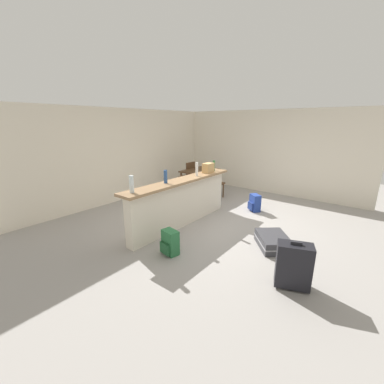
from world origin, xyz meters
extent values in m
cube|color=gray|center=(0.00, 0.00, -0.03)|extent=(13.00, 13.00, 0.05)
cube|color=silver|center=(0.00, 3.05, 1.25)|extent=(6.60, 0.10, 2.50)
cube|color=silver|center=(3.05, 0.30, 1.25)|extent=(0.10, 6.00, 2.50)
cube|color=silver|center=(-0.60, 0.51, 0.48)|extent=(2.80, 0.20, 0.95)
cube|color=#93704C|center=(-0.60, 0.51, 0.98)|extent=(2.96, 0.40, 0.05)
cylinder|color=silver|center=(-1.86, 0.52, 1.15)|extent=(0.08, 0.08, 0.29)
cylinder|color=#284C89|center=(-1.03, 0.55, 1.13)|extent=(0.07, 0.07, 0.25)
cylinder|color=silver|center=(-0.14, 0.47, 1.15)|extent=(0.06, 0.06, 0.30)
cylinder|color=#2D6B38|center=(0.61, 0.53, 1.12)|extent=(0.06, 0.06, 0.25)
cube|color=tan|center=(0.32, 0.50, 1.11)|extent=(0.26, 0.18, 0.22)
cube|color=#4C331E|center=(1.58, 1.65, 0.72)|extent=(1.10, 0.80, 0.04)
cylinder|color=#4C331E|center=(1.09, 1.31, 0.35)|extent=(0.06, 0.06, 0.70)
cylinder|color=#4C331E|center=(2.07, 1.31, 0.35)|extent=(0.06, 0.06, 0.70)
cylinder|color=#4C331E|center=(1.09, 1.99, 0.35)|extent=(0.06, 0.06, 0.70)
cylinder|color=#4C331E|center=(2.07, 1.99, 0.35)|extent=(0.06, 0.06, 0.70)
cube|color=#4C331E|center=(1.49, 1.02, 0.43)|extent=(0.42, 0.42, 0.04)
cube|color=#4C331E|center=(1.48, 1.20, 0.69)|extent=(0.40, 0.06, 0.48)
cylinder|color=#4C331E|center=(1.34, 0.85, 0.21)|extent=(0.04, 0.04, 0.41)
cylinder|color=#4C331E|center=(1.66, 0.87, 0.21)|extent=(0.04, 0.04, 0.41)
cylinder|color=#4C331E|center=(1.33, 1.17, 0.21)|extent=(0.04, 0.04, 0.41)
cylinder|color=#4C331E|center=(1.64, 1.19, 0.21)|extent=(0.04, 0.04, 0.41)
cube|color=#4C331E|center=(1.62, 2.23, 0.43)|extent=(0.41, 0.41, 0.04)
cube|color=#4C331E|center=(1.61, 2.05, 0.69)|extent=(0.40, 0.05, 0.48)
cylinder|color=#4C331E|center=(1.78, 2.39, 0.21)|extent=(0.04, 0.04, 0.41)
cylinder|color=#4C331E|center=(1.46, 2.40, 0.21)|extent=(0.04, 0.04, 0.41)
cylinder|color=#4C331E|center=(1.77, 2.07, 0.21)|extent=(0.04, 0.04, 0.41)
cylinder|color=#4C331E|center=(1.45, 2.08, 0.21)|extent=(0.04, 0.04, 0.41)
cube|color=#38383D|center=(-0.36, -1.39, 0.11)|extent=(0.83, 0.80, 0.22)
cube|color=gray|center=(-0.36, -1.39, 0.11)|extent=(0.85, 0.82, 0.02)
cube|color=#2D2D33|center=(-0.04, -1.12, 0.11)|extent=(0.22, 0.23, 0.02)
cube|color=#233D93|center=(1.17, -0.35, 0.21)|extent=(0.31, 0.33, 0.42)
cube|color=navy|center=(1.08, -0.28, 0.14)|extent=(0.18, 0.21, 0.19)
cube|color=black|center=(1.29, -0.35, 0.19)|extent=(0.04, 0.04, 0.36)
cube|color=black|center=(1.21, -0.46, 0.19)|extent=(0.04, 0.04, 0.36)
cube|color=black|center=(-1.28, -1.99, 0.33)|extent=(0.38, 0.50, 0.60)
cylinder|color=black|center=(-1.21, -2.17, 0.03)|extent=(0.05, 0.07, 0.06)
cylinder|color=black|center=(-1.34, -1.81, 0.03)|extent=(0.05, 0.07, 0.06)
cube|color=#232328|center=(-1.28, -1.99, 0.65)|extent=(0.09, 0.15, 0.04)
cube|color=#286B3D|center=(-1.65, -0.13, 0.21)|extent=(0.23, 0.31, 0.42)
cube|color=#205530|center=(-1.75, -0.11, 0.14)|extent=(0.10, 0.23, 0.19)
cube|color=black|center=(-1.53, -0.07, 0.19)|extent=(0.03, 0.04, 0.36)
cube|color=black|center=(-1.56, -0.21, 0.19)|extent=(0.03, 0.04, 0.36)
camera|label=1|loc=(-4.30, -2.69, 2.13)|focal=22.89mm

